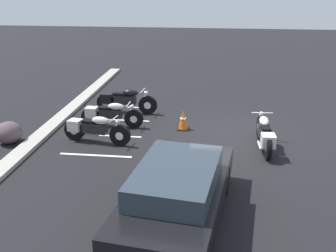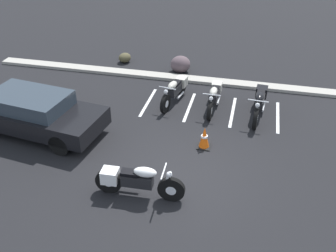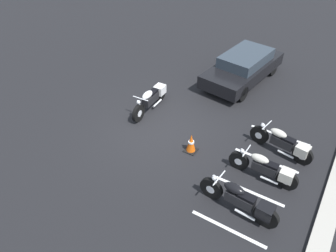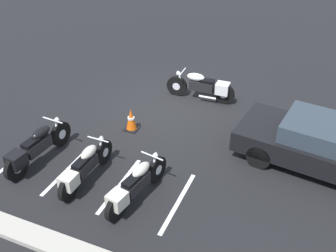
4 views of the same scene
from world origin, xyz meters
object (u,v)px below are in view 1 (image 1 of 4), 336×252
parked_bike_1 (109,114)px  parked_bike_2 (123,100)px  traffic_cone (183,120)px  motorcycle_white_featured (265,134)px  car_black (178,191)px  landscape_rock_0 (9,133)px  parked_bike_0 (93,128)px

parked_bike_1 → parked_bike_2: size_ratio=0.92×
traffic_cone → motorcycle_white_featured: bearing=-118.5°
car_black → landscape_rock_0: bearing=65.3°
parked_bike_2 → car_black: 7.29m
parked_bike_2 → landscape_rock_0: size_ratio=2.83×
car_black → traffic_cone: (5.29, 0.32, -0.36)m
motorcycle_white_featured → parked_bike_0: size_ratio=1.05×
parked_bike_1 → traffic_cone: parked_bike_1 is taller
parked_bike_0 → landscape_rock_0: size_ratio=2.65×
landscape_rock_0 → car_black: bearing=-122.4°
motorcycle_white_featured → traffic_cone: size_ratio=3.35×
parked_bike_0 → parked_bike_2: bearing=94.9°
landscape_rock_0 → parked_bike_0: bearing=-82.4°
motorcycle_white_featured → car_black: 4.50m
parked_bike_1 → parked_bike_2: (1.54, -0.16, 0.04)m
parked_bike_1 → parked_bike_2: parked_bike_2 is taller
motorcycle_white_featured → car_black: (-3.93, 2.17, 0.20)m
parked_bike_1 → motorcycle_white_featured: bearing=-13.5°
motorcycle_white_featured → landscape_rock_0: 7.69m
motorcycle_white_featured → parked_bike_1: 5.18m
parked_bike_2 → landscape_rock_0: bearing=-126.4°
parked_bike_0 → landscape_rock_0: parked_bike_0 is taller
parked_bike_1 → car_black: (-5.24, -2.84, 0.23)m
motorcycle_white_featured → landscape_rock_0: size_ratio=2.79×
parked_bike_0 → car_black: size_ratio=0.48×
parked_bike_2 → parked_bike_1: bearing=-91.6°
motorcycle_white_featured → parked_bike_2: 5.63m
parked_bike_0 → traffic_cone: (1.45, -2.63, -0.14)m
parked_bike_0 → traffic_cone: bearing=39.1°
motorcycle_white_featured → parked_bike_2: bearing=57.4°
parked_bike_0 → traffic_cone: parked_bike_0 is taller
motorcycle_white_featured → car_black: bearing=148.8°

